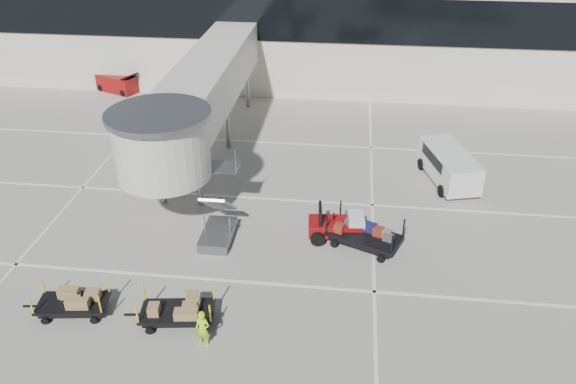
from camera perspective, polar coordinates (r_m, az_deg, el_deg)
name	(u,v)px	position (r m, az deg, el deg)	size (l,w,h in m)	color
ground	(225,313)	(23.18, -6.47, -12.10)	(140.00, 140.00, 0.00)	#B8B1A5
lane_markings	(249,194)	(30.65, -3.98, -0.24)	(40.00, 30.00, 0.02)	silver
terminal	(295,25)	(48.14, 0.74, 16.58)	(64.00, 12.11, 15.20)	beige
jet_bridge	(197,98)	(32.10, -9.20, 9.37)	(5.70, 20.40, 6.03)	beige
baggage_tug	(337,226)	(26.95, 5.00, -3.46)	(2.73, 1.88, 1.71)	maroon
suitcase_cart	(366,236)	(26.48, 7.95, -4.49)	(4.13, 2.85, 1.61)	black
box_cart_near	(174,311)	(22.80, -11.52, -11.72)	(3.59, 1.79, 1.38)	black
box_cart_far	(73,302)	(24.29, -21.00, -10.43)	(3.43, 1.72, 1.32)	black
ground_worker	(203,329)	(21.50, -8.67, -13.60)	(0.56, 0.37, 1.55)	#ACEE19
minivan	(448,163)	(32.74, 15.95, 2.85)	(3.10, 5.10, 1.81)	silver
belt_loader	(117,83)	(46.94, -16.97, 10.51)	(3.77, 2.62, 1.71)	maroon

